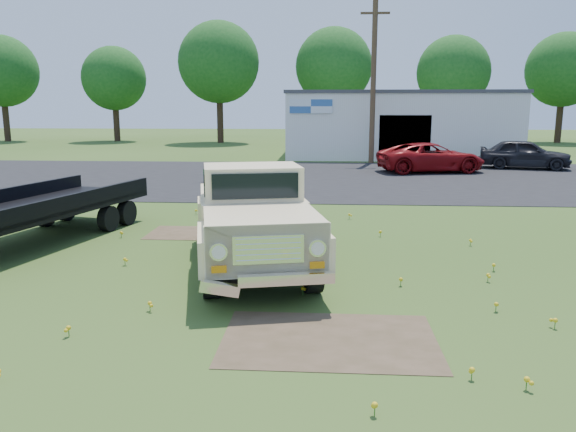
# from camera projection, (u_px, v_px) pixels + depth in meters

# --- Properties ---
(ground) EXTENTS (140.00, 140.00, 0.00)m
(ground) POSITION_uv_depth(u_px,v_px,m) (251.00, 275.00, 10.90)
(ground) COLOR #2D4C18
(ground) RESTS_ON ground
(asphalt_lot) EXTENTS (90.00, 14.00, 0.02)m
(asphalt_lot) POSITION_uv_depth(u_px,v_px,m) (295.00, 178.00, 25.58)
(asphalt_lot) COLOR black
(asphalt_lot) RESTS_ON ground
(dirt_patch_a) EXTENTS (3.00, 2.00, 0.01)m
(dirt_patch_a) POSITION_uv_depth(u_px,v_px,m) (329.00, 340.00, 7.86)
(dirt_patch_a) COLOR #473925
(dirt_patch_a) RESTS_ON ground
(dirt_patch_b) EXTENTS (2.20, 1.60, 0.01)m
(dirt_patch_b) POSITION_uv_depth(u_px,v_px,m) (192.00, 233.00, 14.45)
(dirt_patch_b) COLOR #473925
(dirt_patch_b) RESTS_ON ground
(commercial_building) EXTENTS (14.20, 8.20, 4.15)m
(commercial_building) POSITION_uv_depth(u_px,v_px,m) (397.00, 123.00, 36.52)
(commercial_building) COLOR white
(commercial_building) RESTS_ON ground
(utility_pole_mid) EXTENTS (1.60, 0.30, 9.00)m
(utility_pole_mid) POSITION_uv_depth(u_px,v_px,m) (373.00, 81.00, 31.28)
(utility_pole_mid) COLOR #4A3222
(utility_pole_mid) RESTS_ON ground
(treeline_a) EXTENTS (6.40, 6.40, 9.52)m
(treeline_a) POSITION_uv_depth(u_px,v_px,m) (1.00, 71.00, 50.70)
(treeline_a) COLOR #332217
(treeline_a) RESTS_ON ground
(treeline_b) EXTENTS (5.76, 5.76, 8.57)m
(treeline_b) POSITION_uv_depth(u_px,v_px,m) (114.00, 79.00, 51.14)
(treeline_b) COLOR #332217
(treeline_b) RESTS_ON ground
(treeline_c) EXTENTS (7.04, 7.04, 10.47)m
(treeline_c) POSITION_uv_depth(u_px,v_px,m) (219.00, 62.00, 48.76)
(treeline_c) COLOR #332217
(treeline_c) RESTS_ON ground
(treeline_d) EXTENTS (6.72, 6.72, 10.00)m
(treeline_d) POSITION_uv_depth(u_px,v_px,m) (334.00, 66.00, 49.13)
(treeline_d) COLOR #332217
(treeline_d) RESTS_ON ground
(treeline_e) EXTENTS (6.08, 6.08, 9.04)m
(treeline_e) POSITION_uv_depth(u_px,v_px,m) (453.00, 72.00, 47.12)
(treeline_e) COLOR #332217
(treeline_e) RESTS_ON ground
(treeline_f) EXTENTS (6.40, 6.40, 9.52)m
(treeline_f) POSITION_uv_depth(u_px,v_px,m) (564.00, 70.00, 48.84)
(treeline_f) COLOR #332217
(treeline_f) RESTS_ON ground
(vintage_pickup_truck) EXTENTS (3.45, 6.09, 2.08)m
(vintage_pickup_truck) POSITION_uv_depth(u_px,v_px,m) (252.00, 216.00, 11.26)
(vintage_pickup_truck) COLOR beige
(vintage_pickup_truck) RESTS_ON ground
(flatbed_trailer) EXTENTS (3.84, 7.29, 1.89)m
(flatbed_trailer) POSITION_uv_depth(u_px,v_px,m) (34.00, 203.00, 13.42)
(flatbed_trailer) COLOR black
(flatbed_trailer) RESTS_ON ground
(red_pickup) EXTENTS (5.55, 3.43, 1.43)m
(red_pickup) POSITION_uv_depth(u_px,v_px,m) (431.00, 158.00, 27.57)
(red_pickup) COLOR maroon
(red_pickup) RESTS_ON ground
(dark_sedan) EXTENTS (4.80, 2.85, 1.53)m
(dark_sedan) POSITION_uv_depth(u_px,v_px,m) (524.00, 154.00, 29.06)
(dark_sedan) COLOR black
(dark_sedan) RESTS_ON ground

